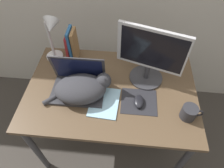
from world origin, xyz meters
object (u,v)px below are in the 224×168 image
laptop (78,85)px  computer_mouse (139,101)px  book_row (72,45)px  mug (189,112)px  cat (82,88)px  external_monitor (150,56)px  desk_lamp (51,33)px  notepad (104,102)px

laptop → computer_mouse: laptop is taller
book_row → mug: size_ratio=1.85×
cat → external_monitor: bearing=24.7°
external_monitor → mug: 0.43m
external_monitor → book_row: 0.60m
laptop → external_monitor: 0.51m
external_monitor → cat: bearing=-155.3°
mug → computer_mouse: bearing=166.9°
laptop → computer_mouse: 0.42m
cat → desk_lamp: 0.45m
book_row → desk_lamp: bearing=-155.9°
cat → computer_mouse: bearing=-5.1°
laptop → notepad: size_ratio=1.41×
cat → notepad: bearing=-19.0°
cat → mug: (0.68, -0.10, -0.03)m
cat → computer_mouse: 0.38m
computer_mouse → desk_lamp: size_ratio=0.27×
computer_mouse → notepad: bearing=-175.4°
external_monitor → laptop: bearing=-162.2°
computer_mouse → desk_lamp: desk_lamp is taller
mug → book_row: bearing=150.0°
external_monitor → mug: external_monitor is taller
notepad → cat: bearing=161.0°
book_row → computer_mouse: bearing=-37.9°
external_monitor → notepad: (-0.27, -0.24, -0.21)m
external_monitor → computer_mouse: bearing=-102.2°
desk_lamp → notepad: bearing=-42.4°
external_monitor → computer_mouse: (-0.05, -0.23, -0.20)m
book_row → laptop: bearing=-71.7°
computer_mouse → mug: size_ratio=0.78×
laptop → mug: size_ratio=2.64×
external_monitor → book_row: external_monitor is taller
laptop → book_row: 0.35m
desk_lamp → computer_mouse: bearing=-29.3°
cat → book_row: bearing=111.6°
computer_mouse → mug: mug is taller
notepad → mug: 0.53m
computer_mouse → notepad: (-0.22, -0.02, -0.02)m
cat → book_row: 0.40m
external_monitor → desk_lamp: external_monitor is taller
laptop → cat: size_ratio=0.82×
cat → desk_lamp: bearing=128.9°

